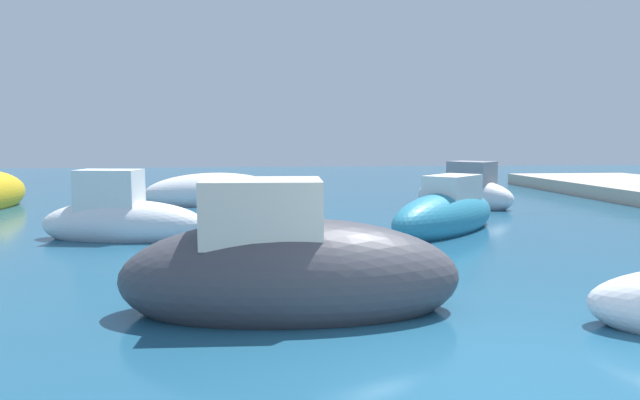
% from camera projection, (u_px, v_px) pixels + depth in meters
% --- Properties ---
extents(ground, '(80.00, 80.00, 0.00)m').
position_uv_depth(ground, '(509.00, 376.00, 5.36)').
color(ground, '#1E5170').
extents(moored_boat_0, '(4.47, 1.97, 2.07)m').
position_uv_depth(moored_boat_0, '(288.00, 272.00, 7.31)').
color(moored_boat_0, '#3F3F47').
rests_on(moored_boat_0, ground).
extents(moored_boat_1, '(4.10, 4.11, 1.62)m').
position_uv_depth(moored_boat_1, '(446.00, 214.00, 13.70)').
color(moored_boat_1, teal).
rests_on(moored_boat_1, ground).
extents(moored_boat_3, '(3.24, 3.55, 1.76)m').
position_uv_depth(moored_boat_3, '(465.00, 193.00, 18.69)').
color(moored_boat_3, white).
rests_on(moored_boat_3, ground).
extents(moored_boat_5, '(4.84, 2.49, 1.39)m').
position_uv_depth(moored_boat_5, '(214.00, 193.00, 19.31)').
color(moored_boat_5, white).
rests_on(moored_boat_5, ground).
extents(moored_boat_8, '(3.89, 1.88, 1.80)m').
position_uv_depth(moored_boat_8, '(122.00, 220.00, 12.66)').
color(moored_boat_8, white).
rests_on(moored_boat_8, ground).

